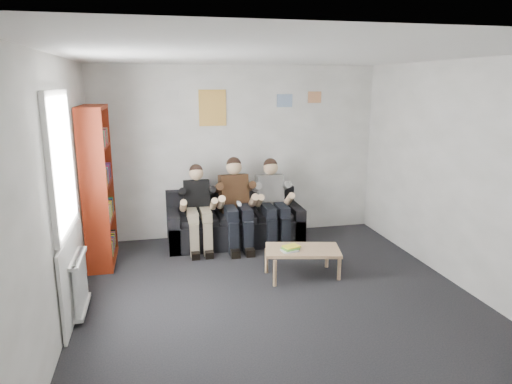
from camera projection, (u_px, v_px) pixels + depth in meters
room_shell at (281, 186)px, 4.88m from camera, size 5.00×5.00×5.00m
sofa at (234, 224)px, 7.10m from camera, size 2.05×0.84×0.79m
bookshelf at (99, 186)px, 6.12m from camera, size 0.32×0.96×2.14m
coffee_table at (303, 252)px, 5.80m from camera, size 0.93×0.51×0.37m
game_cases at (290, 248)px, 5.73m from camera, size 0.24×0.21×0.05m
person_left at (198, 208)px, 6.72m from camera, size 0.39×0.82×1.25m
person_middle at (236, 204)px, 6.83m from camera, size 0.43×0.91×1.34m
person_right at (273, 203)px, 6.96m from camera, size 0.41×0.87×1.30m
radiator at (80, 283)px, 4.84m from camera, size 0.10×0.64×0.60m
window at (67, 223)px, 4.67m from camera, size 0.05×1.30×2.36m
poster_large at (213, 108)px, 6.99m from camera, size 0.42×0.01×0.55m
poster_blue at (285, 101)px, 7.22m from camera, size 0.25×0.01×0.20m
poster_pink at (315, 97)px, 7.31m from camera, size 0.22×0.01×0.18m
poster_sign at (172, 95)px, 6.82m from camera, size 0.20×0.01×0.14m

